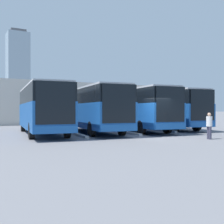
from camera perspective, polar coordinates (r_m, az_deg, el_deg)
ground_plane at (r=18.13m, az=8.23°, el=-5.05°), size 600.00×600.00×0.00m
bus_0 at (r=26.13m, az=10.48°, el=0.73°), size 3.68×10.91×3.39m
curb_divider_0 at (r=23.78m, az=9.36°, el=-3.59°), size 0.85×5.15×0.15m
bus_1 at (r=23.23m, az=4.55°, el=0.78°), size 3.68×10.91×3.39m
curb_divider_1 at (r=20.96m, az=2.60°, el=-4.12°), size 0.85×5.15×0.15m
bus_2 at (r=21.55m, az=-4.10°, el=0.82°), size 3.68×10.91×3.39m
curb_divider_2 at (r=19.43m, az=-7.23°, el=-4.47°), size 0.85×5.15×0.15m
bus_3 at (r=20.53m, az=-14.01°, el=0.83°), size 3.68×10.91×3.39m
pedestrian at (r=17.49m, az=19.15°, el=-2.51°), size 0.44×0.44×1.56m
station_building at (r=38.52m, az=-12.26°, el=1.77°), size 37.24×11.02×5.26m
office_tower at (r=236.26m, az=-18.60°, el=7.68°), size 16.38×16.38×65.10m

